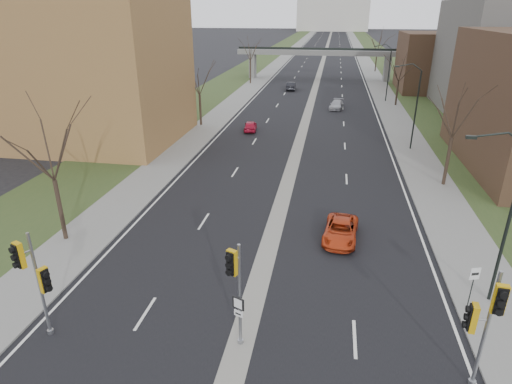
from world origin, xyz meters
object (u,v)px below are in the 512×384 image
(signal_pole_right, at_px, (485,316))
(car_right_mid, at_px, (337,105))
(car_right_near, at_px, (341,231))
(car_left_far, at_px, (291,86))
(signal_pole_median, at_px, (235,280))
(car_left_near, at_px, (250,126))
(speed_limit_sign, at_px, (473,281))
(signal_pole_left, at_px, (34,274))

(signal_pole_right, xyz_separation_m, car_right_mid, (-5.24, 51.06, -2.83))
(car_right_near, height_order, car_right_mid, car_right_mid)
(car_right_near, xyz_separation_m, car_right_mid, (-0.37, 39.96, 0.01))
(car_left_far, relative_size, car_right_mid, 1.02)
(signal_pole_median, distance_m, car_right_mid, 50.76)
(signal_pole_right, bearing_deg, car_left_near, 118.46)
(signal_pole_right, xyz_separation_m, speed_limit_sign, (1.26, 4.98, -1.74))
(car_left_near, distance_m, car_left_far, 29.85)
(car_right_near, bearing_deg, signal_pole_median, -107.76)
(car_left_near, bearing_deg, signal_pole_right, 106.47)
(signal_pole_right, bearing_deg, signal_pole_median, -178.00)
(signal_pole_left, xyz_separation_m, car_left_far, (4.31, 66.61, -2.69))
(signal_pole_median, height_order, car_left_far, signal_pole_median)
(car_right_mid, bearing_deg, car_left_far, 126.56)
(car_left_near, distance_m, car_right_near, 27.53)
(signal_pole_right, height_order, car_right_near, signal_pole_right)
(signal_pole_right, bearing_deg, car_right_near, 119.07)
(car_left_near, bearing_deg, car_left_far, -100.48)
(signal_pole_median, bearing_deg, car_right_mid, 107.65)
(car_left_near, bearing_deg, car_right_near, 106.20)
(signal_pole_left, distance_m, car_right_near, 17.54)
(signal_pole_left, xyz_separation_m, speed_limit_sign, (19.12, 5.32, -1.70))
(speed_limit_sign, relative_size, car_left_near, 0.65)
(signal_pole_median, bearing_deg, speed_limit_sign, 44.93)
(car_right_near, bearing_deg, car_left_near, 118.20)
(signal_pole_median, bearing_deg, car_right_near, 89.20)
(car_right_near, bearing_deg, speed_limit_sign, -39.60)
(speed_limit_sign, bearing_deg, signal_pole_right, -122.55)
(car_right_near, bearing_deg, car_left_far, 104.32)
(car_left_far, bearing_deg, speed_limit_sign, 102.11)
(car_left_far, bearing_deg, signal_pole_right, 100.08)
(signal_pole_left, bearing_deg, speed_limit_sign, 38.80)
(signal_pole_right, relative_size, car_right_mid, 1.22)
(car_left_far, xyz_separation_m, car_right_near, (8.68, -55.16, -0.11))
(signal_pole_right, height_order, car_left_near, signal_pole_right)
(car_right_near, bearing_deg, car_right_mid, 95.90)
(speed_limit_sign, bearing_deg, car_left_near, 99.69)
(signal_pole_left, relative_size, signal_pole_right, 0.99)
(signal_pole_left, distance_m, car_left_near, 37.00)
(signal_pole_right, bearing_deg, speed_limit_sign, 81.21)
(signal_pole_median, bearing_deg, signal_pole_right, 18.97)
(car_left_near, xyz_separation_m, car_left_far, (2.00, 29.78, 0.11))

